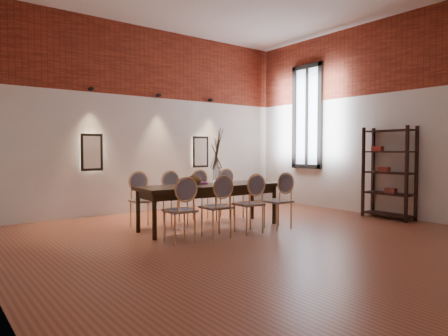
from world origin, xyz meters
TOP-DOWN VIEW (x-y plane):
  - floor at (0.00, 0.00)m, footprint 7.00×7.00m
  - wall_back at (0.00, 3.55)m, footprint 7.00×0.10m
  - wall_right at (3.55, 0.00)m, footprint 0.10×7.00m
  - brick_band_back at (0.00, 3.48)m, footprint 7.00×0.02m
  - brick_band_right at (3.48, 0.00)m, footprint 0.02×7.00m
  - niche_left at (-1.30, 3.45)m, footprint 0.36×0.06m
  - niche_right at (1.30, 3.45)m, footprint 0.36×0.06m
  - spot_fixture_left at (-1.30, 3.42)m, footprint 0.08×0.10m
  - spot_fixture_mid at (0.20, 3.42)m, footprint 0.08×0.10m
  - spot_fixture_right at (1.60, 3.42)m, footprint 0.08×0.10m
  - window_glass at (3.46, 2.00)m, footprint 0.02×0.78m
  - window_frame at (3.44, 2.00)m, footprint 0.08×0.90m
  - window_mullion at (3.44, 2.00)m, footprint 0.06×0.06m
  - dining_table at (-0.06, 1.12)m, footprint 2.56×0.96m
  - chair_near_a at (-1.04, 0.49)m, footprint 0.47×0.47m
  - chair_near_b at (-0.42, 0.45)m, footprint 0.47×0.47m
  - chair_near_c at (0.21, 0.41)m, footprint 0.47×0.47m
  - chair_near_d at (0.84, 0.38)m, footprint 0.47×0.47m
  - chair_far_a at (-0.96, 1.85)m, footprint 0.47×0.47m
  - chair_far_b at (-0.33, 1.82)m, footprint 0.47×0.47m
  - chair_far_c at (0.29, 1.78)m, footprint 0.47×0.47m
  - chair_far_d at (0.92, 1.74)m, footprint 0.47×0.47m
  - vase at (0.08, 1.11)m, footprint 0.14×0.14m
  - dried_branches at (0.08, 1.11)m, footprint 0.50×0.50m
  - bowl at (-0.40, 1.09)m, footprint 0.24×0.24m
  - book at (-0.16, 1.31)m, footprint 0.27×0.20m
  - shelving_rack at (3.28, -0.23)m, footprint 0.44×1.02m

SIDE VIEW (x-z plane):
  - floor at x=0.00m, z-range -0.02..0.00m
  - dining_table at x=-0.06m, z-range 0.00..0.75m
  - chair_near_a at x=-1.04m, z-range 0.00..0.94m
  - chair_near_b at x=-0.42m, z-range 0.00..0.94m
  - chair_near_c at x=0.21m, z-range 0.00..0.94m
  - chair_near_d at x=0.84m, z-range 0.00..0.94m
  - chair_far_a at x=-0.96m, z-range 0.00..0.94m
  - chair_far_b at x=-0.33m, z-range 0.00..0.94m
  - chair_far_c at x=0.29m, z-range 0.00..0.94m
  - chair_far_d at x=0.92m, z-range 0.00..0.94m
  - book at x=-0.16m, z-range 0.75..0.78m
  - bowl at x=-0.40m, z-range 0.75..0.93m
  - vase at x=0.08m, z-range 0.75..1.05m
  - shelving_rack at x=3.28m, z-range 0.00..1.80m
  - niche_left at x=-1.30m, z-range 0.97..1.63m
  - niche_right at x=1.30m, z-range 0.97..1.63m
  - dried_branches at x=0.08m, z-range 1.00..1.70m
  - wall_back at x=0.00m, z-range 0.00..4.00m
  - wall_right at x=3.55m, z-range 0.00..4.00m
  - window_glass at x=3.46m, z-range 0.96..3.34m
  - window_frame at x=3.44m, z-range 0.90..3.40m
  - window_mullion at x=3.44m, z-range 0.95..3.35m
  - spot_fixture_left at x=-1.30m, z-range 2.51..2.59m
  - spot_fixture_mid at x=0.20m, z-range 2.51..2.59m
  - spot_fixture_right at x=1.60m, z-range 2.51..2.59m
  - brick_band_back at x=0.00m, z-range 2.50..4.00m
  - brick_band_right at x=3.48m, z-range 2.50..4.00m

